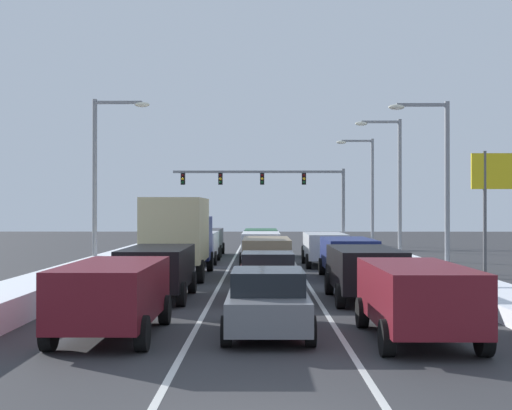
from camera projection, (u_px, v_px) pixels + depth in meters
ground_plane at (264, 282)px, 28.37m from camera, size 126.73×126.73×0.00m
lane_stripe_between_right_lane_and_center_lane at (300, 271)px, 33.24m from camera, size 0.14×53.62×0.01m
lane_stripe_between_center_lane_and_left_lane at (227, 271)px, 33.26m from camera, size 0.14×53.62×0.01m
snow_bank_right_shoulder at (413, 266)px, 33.20m from camera, size 2.14×53.62×0.46m
snow_bank_left_shoulder at (115, 263)px, 33.30m from camera, size 1.86×53.62×0.75m
suv_maroon_right_lane_nearest at (417, 295)px, 15.62m from camera, size 2.16×4.90×1.67m
suv_black_right_lane_second at (365, 269)px, 22.36m from camera, size 2.16×4.90×1.67m
suv_navy_right_lane_third at (348, 254)px, 29.60m from camera, size 2.16×4.90×1.67m
suv_silver_right_lane_fourth at (325, 246)px, 36.07m from camera, size 2.16×4.90×1.67m
sedan_charcoal_right_lane_fifth at (320, 245)px, 41.83m from camera, size 2.00×4.50×1.51m
sedan_gray_center_lane_nearest at (268, 301)px, 16.42m from camera, size 2.00×4.50×1.51m
sedan_red_center_lane_second at (268, 275)px, 22.92m from camera, size 2.00×4.50×1.51m
suv_tan_center_lane_third at (266, 254)px, 30.06m from camera, size 2.16×4.90×1.67m
suv_white_center_lane_fourth at (261, 245)px, 37.30m from camera, size 2.16×4.90×1.67m
suv_green_center_lane_fifth at (261, 240)px, 43.30m from camera, size 2.16×4.90×1.67m
suv_maroon_left_lane_nearest at (113, 292)px, 16.12m from camera, size 2.16×4.90×1.67m
suv_black_left_lane_second at (157, 268)px, 22.77m from camera, size 2.16×4.90×1.67m
box_truck_left_lane_third at (179, 233)px, 30.16m from camera, size 2.53×7.20×3.36m
suv_silver_left_lane_fourth at (199, 244)px, 38.26m from camera, size 2.16×4.90×1.67m
suv_charcoal_left_lane_fifth at (206, 239)px, 44.27m from camera, size 2.16×4.90×1.67m
traffic_light_gantry at (278, 185)px, 57.62m from camera, size 14.00×0.47×6.20m
street_lamp_right_near at (438, 170)px, 30.79m from camera, size 2.66×0.36×7.60m
street_lamp_right_mid at (393, 176)px, 40.54m from camera, size 2.66×0.36×8.06m
street_lamp_right_far at (367, 183)px, 50.29m from camera, size 2.66×0.36×7.91m
street_lamp_left_mid at (103, 168)px, 32.79m from camera, size 2.66×0.36×8.00m
roadside_sign_right at (507, 184)px, 31.56m from camera, size 3.20×0.16×5.50m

